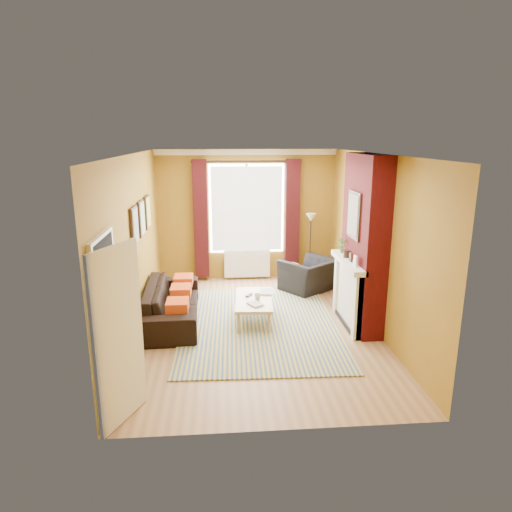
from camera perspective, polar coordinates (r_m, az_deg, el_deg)
The scene contains 12 objects.
ground at distance 7.64m, azimuth 0.16°, elevation -8.86°, with size 5.50×5.50×0.00m, color olive.
room_walls at distance 7.54m, azimuth 4.74°, elevation 1.84°, with size 3.82×5.54×2.83m.
striped_rug at distance 7.72m, azimuth 0.36°, elevation -8.51°, with size 2.67×3.63×0.02m.
sofa at distance 7.90m, azimuth -10.46°, elevation -5.78°, with size 2.19×0.86×0.64m, color black.
armchair at distance 9.33m, azimuth 6.60°, elevation -2.39°, with size 1.00×0.87×0.65m, color black.
coffee_table at distance 7.75m, azimuth -0.28°, elevation -5.63°, with size 0.70×1.25×0.40m.
wicker_stool at distance 9.52m, azimuth 4.16°, elevation -2.48°, with size 0.46×0.46×0.49m.
floor_lamp at distance 9.71m, azimuth 6.84°, elevation 3.46°, with size 0.28×0.28×1.49m.
book_a at distance 7.40m, azimuth -0.71°, elevation -6.17°, with size 0.19×0.26×0.02m, color #999999.
book_b at distance 8.02m, azimuth 0.54°, elevation -4.48°, with size 0.24×0.32×0.02m, color #999999.
mug at distance 7.66m, azimuth 0.20°, elevation -5.12°, with size 0.11×0.11×0.10m, color #999999.
tv_remote at distance 7.86m, azimuth -0.89°, elevation -4.89°, with size 0.13×0.18×0.02m.
Camera 1 is at (-0.59, -6.97, 3.06)m, focal length 32.00 mm.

